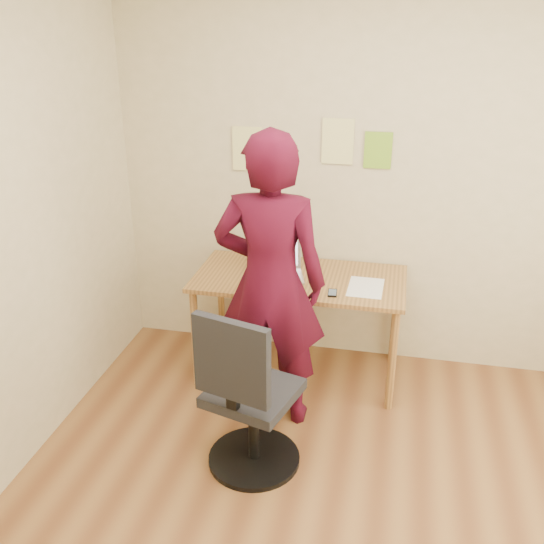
% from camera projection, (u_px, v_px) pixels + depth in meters
% --- Properties ---
extents(room, '(3.58, 3.58, 2.78)m').
position_uv_depth(room, '(341.00, 284.00, 2.48)').
color(room, brown).
rests_on(room, ground).
extents(desk, '(1.40, 0.70, 0.74)m').
position_uv_depth(desk, '(299.00, 289.00, 4.08)').
color(desk, '#A17337').
rests_on(desk, ground).
extents(laptop, '(0.42, 0.40, 0.25)m').
position_uv_depth(laptop, '(276.00, 268.00, 4.05)').
color(laptop, '#AEAEB5').
rests_on(laptop, desk).
extents(paper_sheet, '(0.23, 0.32, 0.00)m').
position_uv_depth(paper_sheet, '(366.00, 287.00, 3.89)').
color(paper_sheet, white).
rests_on(paper_sheet, desk).
extents(phone, '(0.07, 0.12, 0.01)m').
position_uv_depth(phone, '(332.00, 293.00, 3.81)').
color(phone, black).
rests_on(phone, desk).
extents(wall_note_left, '(0.21, 0.00, 0.30)m').
position_uv_depth(wall_note_left, '(247.00, 149.00, 4.14)').
color(wall_note_left, '#EFEA8E').
rests_on(wall_note_left, room).
extents(wall_note_mid, '(0.21, 0.00, 0.30)m').
position_uv_depth(wall_note_mid, '(338.00, 141.00, 3.99)').
color(wall_note_mid, '#EFEA8E').
rests_on(wall_note_mid, room).
extents(wall_note_right, '(0.18, 0.00, 0.24)m').
position_uv_depth(wall_note_right, '(378.00, 150.00, 3.96)').
color(wall_note_right, '#7DB829').
rests_on(wall_note_right, room).
extents(office_chair, '(0.55, 0.56, 1.01)m').
position_uv_depth(office_chair, '(247.00, 404.00, 3.26)').
color(office_chair, black).
rests_on(office_chair, ground).
extents(person, '(0.68, 0.46, 1.82)m').
position_uv_depth(person, '(270.00, 283.00, 3.54)').
color(person, '#3D0818').
rests_on(person, ground).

